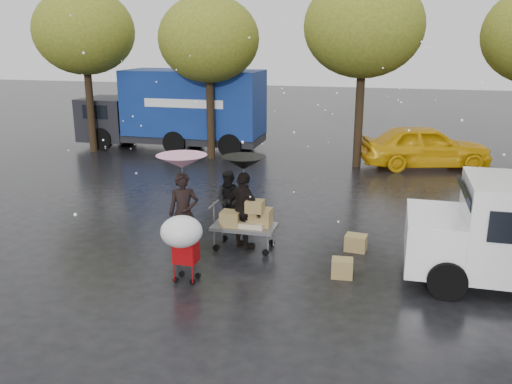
% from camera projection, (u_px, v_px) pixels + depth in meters
% --- Properties ---
extents(ground, '(90.00, 90.00, 0.00)m').
position_uv_depth(ground, '(213.00, 256.00, 12.52)').
color(ground, black).
rests_on(ground, ground).
extents(person_pink, '(0.80, 0.65, 1.91)m').
position_uv_depth(person_pink, '(184.00, 213.00, 12.50)').
color(person_pink, black).
rests_on(person_pink, ground).
extents(person_middle, '(0.81, 0.66, 1.56)m').
position_uv_depth(person_middle, '(230.00, 200.00, 14.08)').
color(person_middle, black).
rests_on(person_middle, ground).
extents(person_black, '(1.16, 0.99, 1.87)m').
position_uv_depth(person_black, '(244.00, 211.00, 12.75)').
color(person_black, black).
rests_on(person_black, ground).
extents(umbrella_pink, '(1.15, 1.15, 2.33)m').
position_uv_depth(umbrella_pink, '(182.00, 162.00, 12.17)').
color(umbrella_pink, '#4C4C4C').
rests_on(umbrella_pink, ground).
extents(umbrella_black, '(1.02, 1.02, 2.24)m').
position_uv_depth(umbrella_black, '(244.00, 163.00, 12.43)').
color(umbrella_black, '#4C4C4C').
rests_on(umbrella_black, ground).
extents(vendor_cart, '(1.52, 0.80, 1.27)m').
position_uv_depth(vendor_cart, '(247.00, 220.00, 12.74)').
color(vendor_cart, slate).
rests_on(vendor_cart, ground).
extents(shopping_cart, '(0.84, 0.84, 1.46)m').
position_uv_depth(shopping_cart, '(182.00, 235.00, 10.82)').
color(shopping_cart, '#B10A0E').
rests_on(shopping_cart, ground).
extents(blue_truck, '(8.30, 2.60, 3.50)m').
position_uv_depth(blue_truck, '(177.00, 110.00, 24.08)').
color(blue_truck, navy).
rests_on(blue_truck, ground).
extents(box_ground_near, '(0.47, 0.39, 0.40)m').
position_uv_depth(box_ground_near, '(342.00, 268.00, 11.38)').
color(box_ground_near, brown).
rests_on(box_ground_near, ground).
extents(box_ground_far, '(0.53, 0.43, 0.38)m').
position_uv_depth(box_ground_far, '(356.00, 243.00, 12.79)').
color(box_ground_far, brown).
rests_on(box_ground_far, ground).
extents(yellow_taxi, '(5.20, 3.21, 1.65)m').
position_uv_depth(yellow_taxi, '(425.00, 146.00, 20.85)').
color(yellow_taxi, '#E4A80C').
rests_on(yellow_taxi, ground).
extents(tree_row, '(21.60, 4.40, 7.12)m').
position_uv_depth(tree_row, '(284.00, 33.00, 20.55)').
color(tree_row, black).
rests_on(tree_row, ground).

